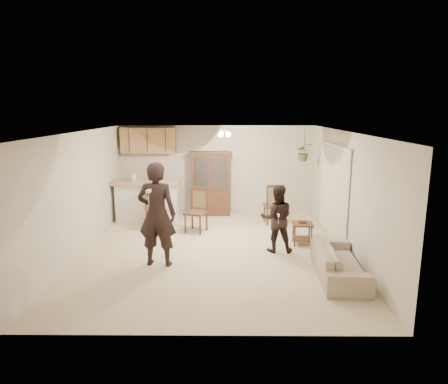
{
  "coord_description": "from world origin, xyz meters",
  "views": [
    {
      "loc": [
        0.29,
        -8.04,
        2.94
      ],
      "look_at": [
        0.22,
        0.4,
        1.19
      ],
      "focal_mm": 32.0,
      "sensor_mm": 36.0,
      "label": 1
    }
  ],
  "objects_px": {
    "child": "(277,220)",
    "china_hutch": "(211,184)",
    "chair_hutch_left": "(196,220)",
    "sofa": "(339,256)",
    "chair_hutch_right": "(273,212)",
    "adult": "(157,220)",
    "side_table": "(302,233)",
    "chair_bar": "(156,216)"
  },
  "relations": [
    {
      "from": "child",
      "to": "chair_hutch_right",
      "type": "height_order",
      "value": "child"
    },
    {
      "from": "child",
      "to": "chair_hutch_left",
      "type": "relative_size",
      "value": 1.25
    },
    {
      "from": "chair_hutch_right",
      "to": "china_hutch",
      "type": "bearing_deg",
      "value": -34.17
    },
    {
      "from": "child",
      "to": "chair_hutch_right",
      "type": "distance_m",
      "value": 2.13
    },
    {
      "from": "adult",
      "to": "chair_hutch_right",
      "type": "xyz_separation_m",
      "value": [
        2.53,
        2.85,
        -0.6
      ]
    },
    {
      "from": "sofa",
      "to": "china_hutch",
      "type": "xyz_separation_m",
      "value": [
        -2.46,
        4.28,
        0.52
      ]
    },
    {
      "from": "child",
      "to": "side_table",
      "type": "relative_size",
      "value": 2.49
    },
    {
      "from": "china_hutch",
      "to": "side_table",
      "type": "bearing_deg",
      "value": -51.24
    },
    {
      "from": "child",
      "to": "china_hutch",
      "type": "bearing_deg",
      "value": -61.69
    },
    {
      "from": "child",
      "to": "side_table",
      "type": "bearing_deg",
      "value": -143.19
    },
    {
      "from": "side_table",
      "to": "child",
      "type": "bearing_deg",
      "value": -145.12
    },
    {
      "from": "chair_bar",
      "to": "chair_hutch_left",
      "type": "xyz_separation_m",
      "value": [
        1.04,
        -0.31,
        -0.0
      ]
    },
    {
      "from": "sofa",
      "to": "chair_hutch_left",
      "type": "height_order",
      "value": "chair_hutch_left"
    },
    {
      "from": "sofa",
      "to": "adult",
      "type": "relative_size",
      "value": 1.04
    },
    {
      "from": "adult",
      "to": "side_table",
      "type": "relative_size",
      "value": 3.32
    },
    {
      "from": "china_hutch",
      "to": "chair_hutch_right",
      "type": "height_order",
      "value": "china_hutch"
    },
    {
      "from": "sofa",
      "to": "china_hutch",
      "type": "distance_m",
      "value": 4.96
    },
    {
      "from": "sofa",
      "to": "chair_hutch_right",
      "type": "xyz_separation_m",
      "value": [
        -0.8,
        3.36,
        -0.06
      ]
    },
    {
      "from": "child",
      "to": "side_table",
      "type": "xyz_separation_m",
      "value": [
        0.63,
        0.44,
        -0.42
      ]
    },
    {
      "from": "child",
      "to": "chair_hutch_left",
      "type": "xyz_separation_m",
      "value": [
        -1.8,
        1.36,
        -0.37
      ]
    },
    {
      "from": "china_hutch",
      "to": "side_table",
      "type": "xyz_separation_m",
      "value": [
        2.12,
        -2.58,
        -0.63
      ]
    },
    {
      "from": "chair_bar",
      "to": "chair_hutch_right",
      "type": "xyz_separation_m",
      "value": [
        3.0,
        0.41,
        -0.0
      ]
    },
    {
      "from": "sofa",
      "to": "chair_hutch_right",
      "type": "relative_size",
      "value": 1.74
    },
    {
      "from": "adult",
      "to": "child",
      "type": "relative_size",
      "value": 1.33
    },
    {
      "from": "side_table",
      "to": "chair_hutch_left",
      "type": "relative_size",
      "value": 0.5
    },
    {
      "from": "china_hutch",
      "to": "chair_hutch_left",
      "type": "xyz_separation_m",
      "value": [
        -0.3,
        -1.65,
        -0.58
      ]
    },
    {
      "from": "chair_hutch_left",
      "to": "china_hutch",
      "type": "bearing_deg",
      "value": 100.1
    },
    {
      "from": "adult",
      "to": "child",
      "type": "height_order",
      "value": "adult"
    },
    {
      "from": "sofa",
      "to": "chair_hutch_left",
      "type": "bearing_deg",
      "value": 50.14
    },
    {
      "from": "child",
      "to": "china_hutch",
      "type": "relative_size",
      "value": 0.75
    },
    {
      "from": "adult",
      "to": "china_hutch",
      "type": "distance_m",
      "value": 3.87
    },
    {
      "from": "sofa",
      "to": "adult",
      "type": "bearing_deg",
      "value": 85.16
    },
    {
      "from": "chair_bar",
      "to": "sofa",
      "type": "bearing_deg",
      "value": -57.86
    },
    {
      "from": "child",
      "to": "china_hutch",
      "type": "height_order",
      "value": "china_hutch"
    },
    {
      "from": "chair_bar",
      "to": "chair_hutch_right",
      "type": "bearing_deg",
      "value": -12.3
    },
    {
      "from": "sofa",
      "to": "china_hutch",
      "type": "bearing_deg",
      "value": 33.67
    },
    {
      "from": "sofa",
      "to": "child",
      "type": "height_order",
      "value": "child"
    },
    {
      "from": "adult",
      "to": "china_hutch",
      "type": "relative_size",
      "value": 1.0
    },
    {
      "from": "adult",
      "to": "chair_hutch_right",
      "type": "relative_size",
      "value": 1.67
    },
    {
      "from": "adult",
      "to": "chair_bar",
      "type": "distance_m",
      "value": 2.56
    },
    {
      "from": "child",
      "to": "chair_bar",
      "type": "height_order",
      "value": "child"
    },
    {
      "from": "china_hutch",
      "to": "chair_hutch_right",
      "type": "distance_m",
      "value": 1.99
    }
  ]
}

